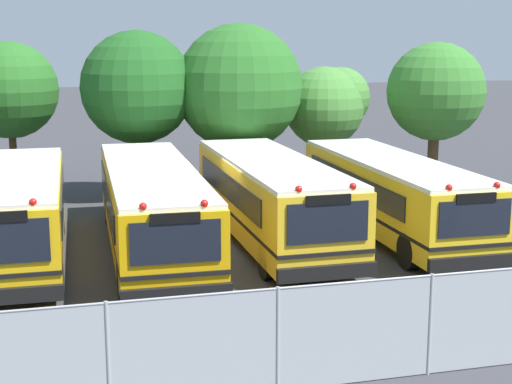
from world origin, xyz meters
TOP-DOWN VIEW (x-y plane):
  - ground_plane at (0.00, 0.00)m, footprint 160.00×160.00m
  - school_bus_0 at (-5.59, -0.10)m, footprint 2.62×9.50m
  - school_bus_1 at (-1.85, -0.08)m, footprint 2.80×11.25m
  - school_bus_2 at (1.79, 0.07)m, footprint 2.65×10.13m
  - school_bus_3 at (5.73, -0.02)m, footprint 2.58×10.26m
  - tree_1 at (-6.18, 9.80)m, footprint 3.82×3.82m
  - tree_2 at (-1.37, 7.53)m, footprint 4.30×4.30m
  - tree_3 at (2.47, 7.16)m, footprint 4.90×4.90m
  - tree_4 at (6.47, 7.88)m, footprint 3.61×3.29m
  - tree_5 at (10.67, 6.85)m, footprint 4.05×4.05m
  - chainlink_fence at (-0.85, -9.74)m, footprint 17.54×0.07m
  - traffic_cone at (-1.21, -9.08)m, footprint 0.49×0.49m

SIDE VIEW (x-z plane):
  - ground_plane at x=0.00m, z-range 0.00..0.00m
  - traffic_cone at x=-1.21m, z-range 0.00..0.65m
  - chainlink_fence at x=-0.85m, z-range 0.04..1.99m
  - school_bus_3 at x=5.73m, z-range 0.07..2.63m
  - school_bus_1 at x=-1.85m, z-range 0.07..2.69m
  - school_bus_0 at x=-5.59m, z-range 0.07..2.74m
  - school_bus_2 at x=1.79m, z-range 0.07..2.76m
  - tree_4 at x=6.47m, z-range 0.97..6.01m
  - tree_5 at x=10.67m, z-range 1.00..7.02m
  - tree_1 at x=-6.18m, z-range 1.09..7.15m
  - tree_3 at x=2.47m, z-range 1.00..7.73m
  - tree_2 at x=-1.37m, z-range 1.14..7.61m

